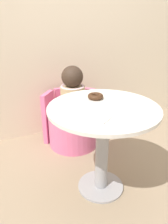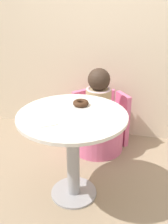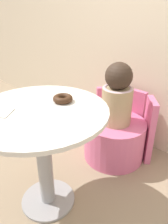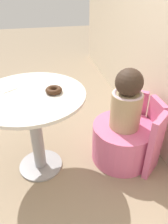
# 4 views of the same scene
# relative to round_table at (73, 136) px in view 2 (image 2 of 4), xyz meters

# --- Properties ---
(ground_plane) EXTENTS (12.00, 12.00, 0.00)m
(ground_plane) POSITION_rel_round_table_xyz_m (0.09, 0.02, -0.55)
(ground_plane) COLOR gray
(back_wall) EXTENTS (6.00, 0.06, 2.40)m
(back_wall) POSITION_rel_round_table_xyz_m (0.09, 1.15, 0.65)
(back_wall) COLOR beige
(back_wall) RESTS_ON ground_plane
(round_table) EXTENTS (0.81, 0.81, 0.73)m
(round_table) POSITION_rel_round_table_xyz_m (0.00, 0.00, 0.00)
(round_table) COLOR #99999E
(round_table) RESTS_ON ground_plane
(tub_chair) EXTENTS (0.53, 0.53, 0.36)m
(tub_chair) POSITION_rel_round_table_xyz_m (0.04, 0.74, -0.37)
(tub_chair) COLOR #DB6693
(tub_chair) RESTS_ON ground_plane
(booth_backrest) EXTENTS (0.63, 0.23, 0.57)m
(booth_backrest) POSITION_rel_round_table_xyz_m (0.04, 0.96, -0.27)
(booth_backrest) COLOR #DB6693
(booth_backrest) RESTS_ON ground_plane
(child_figure) EXTENTS (0.25, 0.25, 0.52)m
(child_figure) POSITION_rel_round_table_xyz_m (0.04, 0.74, 0.05)
(child_figure) COLOR tan
(child_figure) RESTS_ON tub_chair
(donut) EXTENTS (0.12, 0.12, 0.04)m
(donut) POSITION_rel_round_table_xyz_m (0.02, 0.17, 0.20)
(donut) COLOR #3D2314
(donut) RESTS_ON round_table
(paper_napkin) EXTENTS (0.16, 0.16, 0.01)m
(paper_napkin) POSITION_rel_round_table_xyz_m (-0.12, -0.17, 0.18)
(paper_napkin) COLOR silver
(paper_napkin) RESTS_ON round_table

